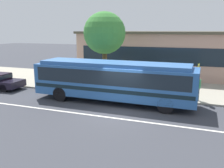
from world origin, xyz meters
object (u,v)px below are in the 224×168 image
Objects in this scene: pedestrian_waiting_near_sign at (198,86)px; pedestrian_walking_along_curb at (88,75)px; transit_bus at (113,79)px; street_tree_near_stop at (105,33)px; bus_stop_sign at (198,77)px.

pedestrian_waiting_near_sign is 8.68m from pedestrian_walking_along_curb.
transit_bus is 1.77× the size of street_tree_near_stop.
pedestrian_waiting_near_sign is at bearing -41.07° from bus_stop_sign.
pedestrian_waiting_near_sign is 8.50m from street_tree_near_stop.
pedestrian_walking_along_curb is 0.70× the size of bus_stop_sign.
street_tree_near_stop is (-2.18, 3.87, 2.93)m from transit_bus.
street_tree_near_stop reaches higher than bus_stop_sign.
street_tree_near_stop is at bearing 165.56° from pedestrian_waiting_near_sign.
pedestrian_walking_along_curb is at bearing 173.67° from pedestrian_waiting_near_sign.
pedestrian_waiting_near_sign is (5.35, 1.93, -0.51)m from transit_bus.
street_tree_near_stop is at bearing 165.82° from bus_stop_sign.
bus_stop_sign is (8.56, -0.90, 0.57)m from pedestrian_walking_along_curb.
transit_bus is at bearing -159.50° from bus_stop_sign.
pedestrian_waiting_near_sign is at bearing 19.78° from transit_bus.
transit_bus is 5.32m from street_tree_near_stop.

